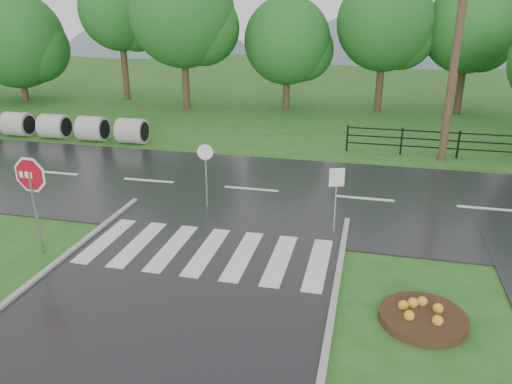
# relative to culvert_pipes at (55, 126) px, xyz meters

# --- Properties ---
(ground) EXTENTS (120.00, 120.00, 0.00)m
(ground) POSITION_rel_culvert_pipes_xyz_m (11.33, -15.00, -0.60)
(ground) COLOR #285D1F
(ground) RESTS_ON ground
(main_road) EXTENTS (90.00, 8.00, 0.04)m
(main_road) POSITION_rel_culvert_pipes_xyz_m (11.33, -5.00, -0.60)
(main_road) COLOR black
(main_road) RESTS_ON ground
(crosswalk) EXTENTS (6.50, 2.80, 0.02)m
(crosswalk) POSITION_rel_culvert_pipes_xyz_m (11.33, -10.00, -0.54)
(crosswalk) COLOR silver
(crosswalk) RESTS_ON ground
(fence_west) EXTENTS (9.58, 0.08, 1.20)m
(fence_west) POSITION_rel_culvert_pipes_xyz_m (19.08, 1.00, 0.12)
(fence_west) COLOR black
(fence_west) RESTS_ON ground
(hills) EXTENTS (102.00, 48.00, 48.00)m
(hills) POSITION_rel_culvert_pipes_xyz_m (14.82, 50.00, -16.14)
(hills) COLOR slate
(hills) RESTS_ON ground
(treeline) EXTENTS (83.20, 5.20, 10.00)m
(treeline) POSITION_rel_culvert_pipes_xyz_m (12.33, 9.00, -0.60)
(treeline) COLOR #1C5C20
(treeline) RESTS_ON ground
(culvert_pipes) EXTENTS (9.70, 1.20, 1.20)m
(culvert_pipes) POSITION_rel_culvert_pipes_xyz_m (0.00, 0.00, 0.00)
(culvert_pipes) COLOR #9E9B93
(culvert_pipes) RESTS_ON ground
(stop_sign) EXTENTS (1.27, 0.14, 2.87)m
(stop_sign) POSITION_rel_culvert_pipes_xyz_m (7.01, -11.01, 1.38)
(stop_sign) COLOR #939399
(stop_sign) RESTS_ON ground
(flower_bed) EXTENTS (1.83, 1.83, 0.37)m
(flower_bed) POSITION_rel_culvert_pipes_xyz_m (16.76, -11.89, -0.46)
(flower_bed) COLOR #332111
(flower_bed) RESTS_ON ground
(reg_sign_small) EXTENTS (0.42, 0.17, 1.99)m
(reg_sign_small) POSITION_rel_culvert_pipes_xyz_m (14.54, -7.91, 0.83)
(reg_sign_small) COLOR #939399
(reg_sign_small) RESTS_ON ground
(reg_sign_round) EXTENTS (0.49, 0.14, 2.17)m
(reg_sign_round) POSITION_rel_culvert_pipes_xyz_m (10.32, -6.97, 0.78)
(reg_sign_round) COLOR #939399
(reg_sign_round) RESTS_ON ground
(utility_pole_east) EXTENTS (1.77, 0.33, 9.94)m
(utility_pole_east) POSITION_rel_culvert_pipes_xyz_m (18.39, 0.50, 4.45)
(utility_pole_east) COLOR #473523
(utility_pole_east) RESTS_ON ground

